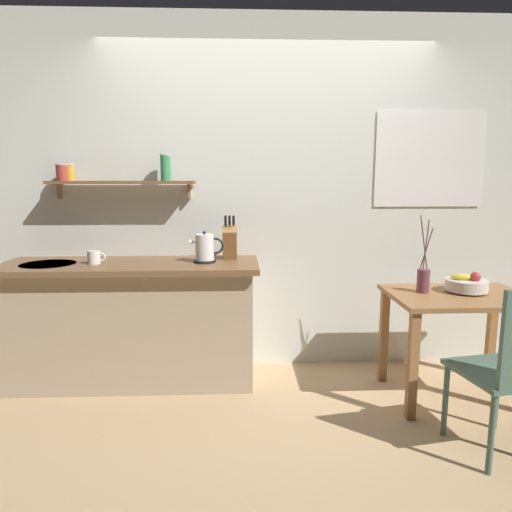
% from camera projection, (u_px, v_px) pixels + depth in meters
% --- Properties ---
extents(ground_plane, '(14.00, 14.00, 0.00)m').
position_uv_depth(ground_plane, '(272.00, 397.00, 3.20)').
color(ground_plane, tan).
extents(back_wall, '(6.80, 0.11, 2.70)m').
position_uv_depth(back_wall, '(293.00, 197.00, 3.63)').
color(back_wall, silver).
rests_on(back_wall, ground_plane).
extents(kitchen_counter, '(1.83, 0.63, 0.90)m').
position_uv_depth(kitchen_counter, '(133.00, 322.00, 3.40)').
color(kitchen_counter, tan).
rests_on(kitchen_counter, ground_plane).
extents(wall_shelf, '(1.07, 0.20, 0.32)m').
position_uv_depth(wall_shelf, '(114.00, 178.00, 3.39)').
color(wall_shelf, brown).
extents(dining_table, '(0.91, 0.67, 0.73)m').
position_uv_depth(dining_table, '(458.00, 313.00, 3.12)').
color(dining_table, '#9E6B3D').
rests_on(dining_table, ground_plane).
extents(dining_chair_near, '(0.48, 0.50, 0.97)m').
position_uv_depth(dining_chair_near, '(511.00, 365.00, 2.42)').
color(dining_chair_near, '#4C6B5B').
rests_on(dining_chair_near, ground_plane).
extents(fruit_bowl, '(0.28, 0.28, 0.15)m').
position_uv_depth(fruit_bowl, '(467.00, 284.00, 3.15)').
color(fruit_bowl, silver).
rests_on(fruit_bowl, dining_table).
extents(twig_vase, '(0.09, 0.08, 0.53)m').
position_uv_depth(twig_vase, '(423.00, 279.00, 3.14)').
color(twig_vase, brown).
rests_on(twig_vase, dining_table).
extents(electric_kettle, '(0.24, 0.16, 0.23)m').
position_uv_depth(electric_kettle, '(205.00, 249.00, 3.31)').
color(electric_kettle, black).
rests_on(electric_kettle, kitchen_counter).
extents(knife_block, '(0.10, 0.21, 0.33)m').
position_uv_depth(knife_block, '(230.00, 242.00, 3.44)').
color(knife_block, '#9E6B3D').
rests_on(knife_block, kitchen_counter).
extents(coffee_mug_by_sink, '(0.13, 0.09, 0.09)m').
position_uv_depth(coffee_mug_by_sink, '(94.00, 257.00, 3.26)').
color(coffee_mug_by_sink, white).
rests_on(coffee_mug_by_sink, kitchen_counter).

